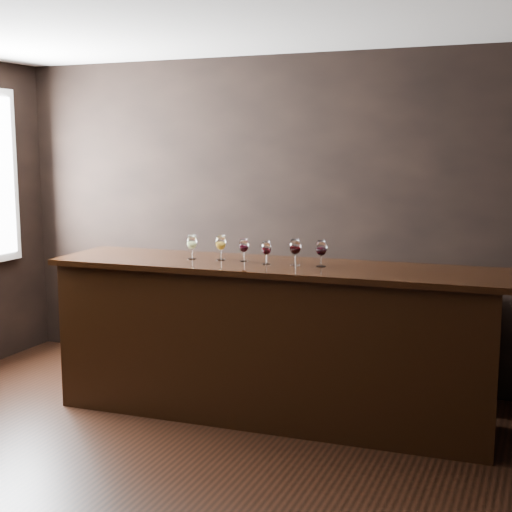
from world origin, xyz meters
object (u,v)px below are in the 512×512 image
at_px(bar_counter, 271,344).
at_px(glass_white, 192,243).
at_px(glass_red_b, 266,249).
at_px(glass_red_a, 244,246).
at_px(glass_amber, 221,243).
at_px(glass_red_c, 295,247).
at_px(glass_red_d, 321,249).
at_px(back_bar_shelf, 336,338).

bearing_deg(bar_counter, glass_white, 179.12).
bearing_deg(glass_white, bar_counter, 2.55).
xyz_separation_m(bar_counter, glass_red_b, (-0.03, -0.03, 0.72)).
relative_size(glass_white, glass_red_a, 1.09).
bearing_deg(bar_counter, glass_amber, 173.87).
xyz_separation_m(glass_red_c, glass_red_d, (0.19, 0.02, -0.00)).
relative_size(glass_amber, glass_red_b, 1.10).
distance_m(back_bar_shelf, glass_red_c, 1.19).
bearing_deg(back_bar_shelf, glass_red_d, -82.39).
xyz_separation_m(glass_amber, glass_red_b, (0.39, -0.05, -0.01)).
height_order(glass_red_b, glass_red_d, glass_red_d).
xyz_separation_m(glass_white, glass_red_d, (1.02, 0.05, 0.01)).
bearing_deg(bar_counter, glass_red_d, 0.24).
distance_m(glass_amber, glass_red_c, 0.61).
xyz_separation_m(back_bar_shelf, glass_red_d, (0.10, -0.78, 0.87)).
distance_m(glass_white, glass_red_c, 0.83).
height_order(bar_counter, glass_red_c, glass_red_c).
relative_size(glass_red_a, glass_red_d, 0.88).
height_order(back_bar_shelf, glass_amber, glass_amber).
bearing_deg(back_bar_shelf, glass_red_c, -96.01).
xyz_separation_m(bar_counter, glass_red_d, (0.37, 0.02, 0.74)).
relative_size(bar_counter, back_bar_shelf, 1.34).
relative_size(glass_red_c, glass_red_d, 1.01).
xyz_separation_m(bar_counter, glass_red_a, (-0.24, 0.03, 0.72)).
xyz_separation_m(back_bar_shelf, glass_red_b, (-0.30, -0.84, 0.85)).
relative_size(bar_counter, glass_white, 17.40).
distance_m(glass_red_b, glass_red_c, 0.22).
distance_m(glass_red_a, glass_red_b, 0.21).
bearing_deg(glass_red_d, glass_red_a, 179.69).
relative_size(back_bar_shelf, glass_white, 12.98).
relative_size(glass_red_a, glass_red_b, 0.99).
relative_size(back_bar_shelf, glass_amber, 12.73).
relative_size(glass_white, glass_red_c, 0.95).
relative_size(glass_red_a, glass_red_c, 0.87).
bearing_deg(glass_red_c, glass_red_d, 7.00).
bearing_deg(glass_red_b, glass_amber, 172.63).
bearing_deg(glass_red_b, glass_red_a, 164.19).
height_order(bar_counter, glass_red_b, glass_red_b).
distance_m(glass_amber, glass_red_d, 0.80).
relative_size(bar_counter, glass_red_b, 18.85).
height_order(glass_amber, glass_red_c, glass_red_c).
distance_m(back_bar_shelf, glass_red_d, 1.17).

